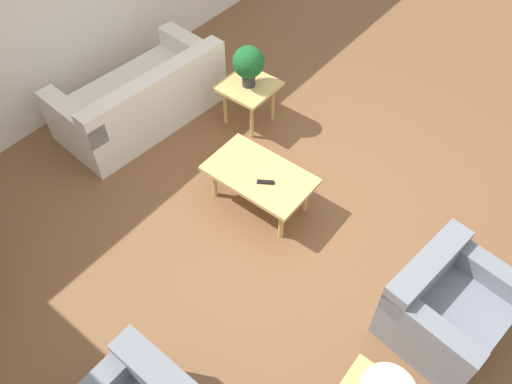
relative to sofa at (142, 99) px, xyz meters
name	(u,v)px	position (x,y,z in m)	size (l,w,h in m)	color
ground_plane	(291,218)	(-2.16, 0.14, -0.29)	(14.00, 14.00, 0.00)	brown
sofa	(142,99)	(0.00, 0.00, 0.00)	(1.05, 1.90, 0.76)	white
armchair	(445,307)	(-3.74, 0.30, 0.00)	(0.89, 0.99, 0.71)	slate
coffee_table	(260,177)	(-1.79, 0.17, 0.09)	(1.01, 0.59, 0.42)	tan
side_table_plant	(249,90)	(-0.95, -0.71, 0.15)	(0.56, 0.56, 0.51)	tan
potted_plant	(248,63)	(-0.95, -0.71, 0.49)	(0.34, 0.34, 0.46)	#333338
remote_control	(266,182)	(-1.91, 0.23, 0.14)	(0.16, 0.12, 0.02)	black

